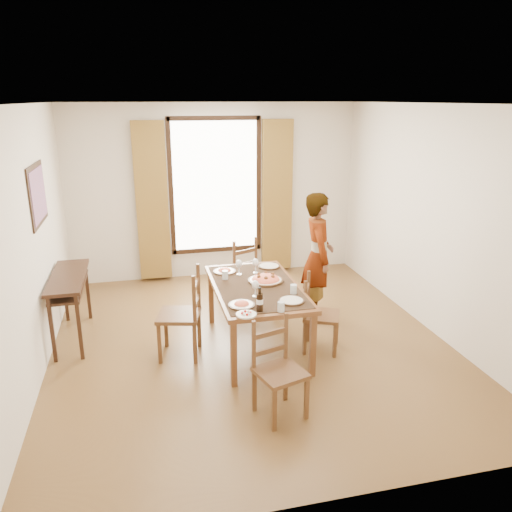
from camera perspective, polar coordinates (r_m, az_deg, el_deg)
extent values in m
plane|color=#462F15|center=(5.97, -0.64, -9.84)|extent=(5.00, 5.00, 0.00)
cube|color=beige|center=(7.89, -4.69, 7.30)|extent=(4.50, 0.10, 2.70)
cube|color=beige|center=(3.23, 9.14, -8.34)|extent=(4.50, 0.10, 2.70)
cube|color=beige|center=(5.47, -24.35, 1.15)|extent=(0.10, 5.00, 2.70)
cube|color=beige|center=(6.35, 19.59, 3.81)|extent=(0.10, 5.00, 2.70)
cube|color=white|center=(5.30, -0.75, 17.25)|extent=(4.50, 5.00, 0.04)
cube|color=white|center=(7.84, -4.67, 7.98)|extent=(1.30, 0.04, 2.00)
cube|color=brown|center=(7.73, -11.80, 6.02)|extent=(0.48, 0.10, 2.40)
cube|color=brown|center=(8.02, 2.41, 6.79)|extent=(0.48, 0.10, 2.40)
cube|color=black|center=(5.96, -23.71, 6.44)|extent=(0.02, 0.86, 0.66)
cube|color=#C14C24|center=(5.96, -23.61, 6.45)|extent=(0.01, 0.76, 0.56)
cube|color=black|center=(6.17, -20.72, -2.24)|extent=(0.38, 1.20, 0.04)
cube|color=black|center=(6.20, -20.60, -3.29)|extent=(0.34, 1.10, 0.03)
cube|color=black|center=(5.83, -22.29, -7.83)|extent=(0.04, 0.04, 0.76)
cube|color=black|center=(6.83, -21.00, -3.95)|extent=(0.04, 0.04, 0.76)
cube|color=black|center=(5.79, -19.53, -7.70)|extent=(0.04, 0.04, 0.76)
cube|color=black|center=(6.80, -18.66, -3.81)|extent=(0.04, 0.04, 0.76)
cube|color=brown|center=(5.59, 0.04, -3.67)|extent=(0.94, 1.65, 0.05)
cube|color=black|center=(5.58, 0.04, -3.40)|extent=(0.86, 1.51, 0.01)
cube|color=brown|center=(4.99, -2.57, -11.18)|extent=(0.06, 0.06, 0.70)
cube|color=brown|center=(6.36, -5.16, -4.69)|extent=(0.06, 0.06, 0.70)
cube|color=brown|center=(5.19, 6.49, -10.12)|extent=(0.06, 0.06, 0.70)
cube|color=brown|center=(6.51, 2.01, -4.07)|extent=(0.06, 0.06, 0.70)
cube|color=#512F1B|center=(5.57, -8.81, -6.72)|extent=(0.54, 0.54, 0.04)
cube|color=#512F1B|center=(5.87, -10.26, -8.03)|extent=(0.04, 0.04, 0.48)
cube|color=#512F1B|center=(5.82, -6.52, -8.13)|extent=(0.04, 0.04, 0.48)
cube|color=#512F1B|center=(5.54, -10.99, -9.74)|extent=(0.04, 0.04, 0.48)
cube|color=#512F1B|center=(5.48, -7.00, -9.86)|extent=(0.04, 0.04, 0.48)
cube|color=#512F1B|center=(5.61, -6.59, -3.48)|extent=(0.04, 0.04, 0.53)
cube|color=#512F1B|center=(5.26, -7.09, -4.98)|extent=(0.04, 0.04, 0.53)
cube|color=#512F1B|center=(5.48, -6.79, -5.24)|extent=(0.12, 0.38, 0.05)
cube|color=#512F1B|center=(5.41, -6.87, -3.37)|extent=(0.12, 0.38, 0.05)
cube|color=#512F1B|center=(6.97, -2.15, -1.71)|extent=(0.55, 0.55, 0.04)
cube|color=#512F1B|center=(7.28, -1.78, -2.73)|extent=(0.04, 0.04, 0.45)
cube|color=#512F1B|center=(7.01, -0.07, -3.55)|extent=(0.04, 0.04, 0.45)
cube|color=#512F1B|center=(7.09, -4.16, -3.33)|extent=(0.04, 0.04, 0.45)
cube|color=#512F1B|center=(6.81, -2.50, -4.20)|extent=(0.04, 0.04, 0.45)
cube|color=#512F1B|center=(6.84, -0.02, 0.15)|extent=(0.04, 0.04, 0.50)
cube|color=#512F1B|center=(6.64, -2.50, -0.41)|extent=(0.04, 0.04, 0.50)
cube|color=#512F1B|center=(6.77, -1.24, -0.93)|extent=(0.34, 0.17, 0.05)
cube|color=#512F1B|center=(6.71, -1.25, 0.53)|extent=(0.34, 0.17, 0.05)
cube|color=#512F1B|center=(4.55, 2.81, -13.21)|extent=(0.50, 0.50, 0.04)
cube|color=#512F1B|center=(4.46, 2.10, -17.10)|extent=(0.04, 0.04, 0.43)
cube|color=#512F1B|center=(4.70, -0.19, -15.07)|extent=(0.04, 0.04, 0.43)
cube|color=#512F1B|center=(4.62, 5.80, -15.81)|extent=(0.04, 0.04, 0.43)
cube|color=#512F1B|center=(4.86, 3.39, -13.95)|extent=(0.04, 0.04, 0.43)
cube|color=#512F1B|center=(4.49, -0.26, -10.18)|extent=(0.03, 0.03, 0.47)
cube|color=#512F1B|center=(4.65, 3.42, -9.18)|extent=(0.03, 0.03, 0.47)
cube|color=#512F1B|center=(4.61, 1.60, -10.72)|extent=(0.33, 0.12, 0.05)
cube|color=#512F1B|center=(4.53, 1.62, -8.82)|extent=(0.33, 0.12, 0.05)
cube|color=#512F1B|center=(5.70, 7.51, -6.76)|extent=(0.52, 0.52, 0.04)
cube|color=#512F1B|center=(5.63, 9.01, -9.50)|extent=(0.04, 0.04, 0.42)
cube|color=#512F1B|center=(5.65, 5.59, -9.26)|extent=(0.04, 0.04, 0.42)
cube|color=#512F1B|center=(5.93, 9.18, -8.05)|extent=(0.04, 0.04, 0.42)
cube|color=#512F1B|center=(5.95, 5.95, -7.83)|extent=(0.04, 0.04, 0.42)
cube|color=#512F1B|center=(5.47, 5.63, -5.13)|extent=(0.03, 0.03, 0.46)
cube|color=#512F1B|center=(5.77, 5.99, -3.88)|extent=(0.03, 0.03, 0.46)
cube|color=#512F1B|center=(5.66, 5.79, -5.36)|extent=(0.16, 0.31, 0.05)
cube|color=#512F1B|center=(5.59, 5.84, -3.79)|extent=(0.16, 0.31, 0.05)
imported|color=#989DA0|center=(6.40, 7.09, -0.07)|extent=(0.73, 0.59, 1.65)
cylinder|color=silver|center=(5.35, 4.31, -3.80)|extent=(0.07, 0.07, 0.10)
cylinder|color=silver|center=(5.76, -3.56, -2.17)|extent=(0.07, 0.07, 0.10)
cylinder|color=silver|center=(4.90, 2.88, -5.81)|extent=(0.07, 0.07, 0.10)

